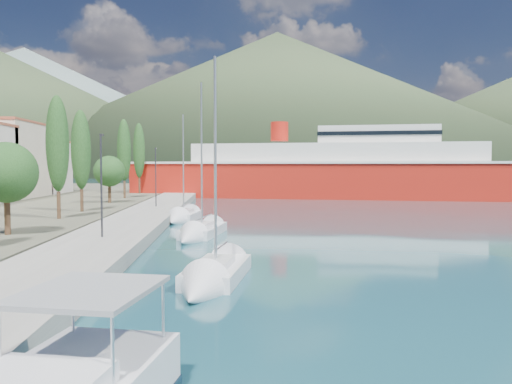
{
  "coord_description": "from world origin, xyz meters",
  "views": [
    {
      "loc": [
        -1.63,
        -14.2,
        4.98
      ],
      "look_at": [
        0.0,
        14.0,
        3.5
      ],
      "focal_mm": 35.0,
      "sensor_mm": 36.0,
      "label": 1
    }
  ],
  "objects": [
    {
      "name": "ground",
      "position": [
        0.0,
        120.0,
        0.0
      ],
      "size": [
        1400.0,
        1400.0,
        0.0
      ],
      "primitive_type": "plane",
      "color": "#1A4954"
    },
    {
      "name": "quay",
      "position": [
        -9.0,
        26.0,
        0.4
      ],
      "size": [
        5.0,
        88.0,
        0.8
      ],
      "primitive_type": "cube",
      "color": "gray",
      "rests_on": "ground"
    },
    {
      "name": "hills_far",
      "position": [
        138.59,
        618.73,
        77.39
      ],
      "size": [
        1480.0,
        900.0,
        180.0
      ],
      "color": "slate",
      "rests_on": "ground"
    },
    {
      "name": "hills_near",
      "position": [
        98.04,
        372.5,
        49.18
      ],
      "size": [
        1010.0,
        520.0,
        115.0
      ],
      "color": "#37482B",
      "rests_on": "ground"
    },
    {
      "name": "tree_row",
      "position": [
        -15.29,
        31.45,
        5.9
      ],
      "size": [
        3.78,
        63.29,
        10.91
      ],
      "color": "#47301E",
      "rests_on": "land_strip"
    },
    {
      "name": "lamp_posts",
      "position": [
        -9.0,
        15.54,
        4.08
      ],
      "size": [
        0.15,
        44.82,
        6.06
      ],
      "color": "#2D2D33",
      "rests_on": "quay"
    },
    {
      "name": "sailboat_near",
      "position": [
        -2.43,
        5.87,
        0.29
      ],
      "size": [
        3.6,
        7.58,
        10.48
      ],
      "color": "silver",
      "rests_on": "ground"
    },
    {
      "name": "sailboat_mid",
      "position": [
        -3.79,
        19.76,
        0.29
      ],
      "size": [
        3.87,
        8.39,
        11.68
      ],
      "color": "silver",
      "rests_on": "ground"
    },
    {
      "name": "sailboat_far",
      "position": [
        -5.87,
        30.33,
        0.3
      ],
      "size": [
        3.43,
        7.45,
        10.55
      ],
      "color": "silver",
      "rests_on": "ground"
    },
    {
      "name": "ferry",
      "position": [
        15.61,
        64.09,
        3.87
      ],
      "size": [
        65.34,
        28.65,
        12.7
      ],
      "color": "red",
      "rests_on": "ground"
    }
  ]
}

